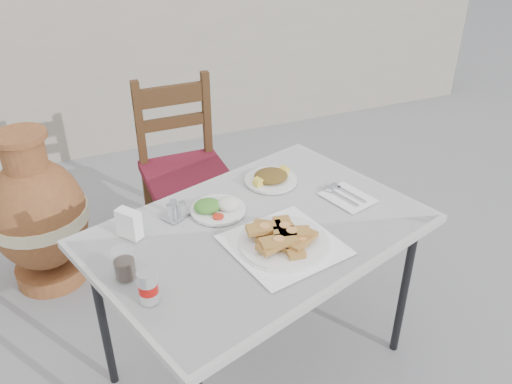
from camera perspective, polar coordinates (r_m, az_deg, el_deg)
name	(u,v)px	position (r m, az deg, el deg)	size (l,w,h in m)	color
cafe_table	(259,238)	(2.01, 0.32, -4.87)	(1.38, 1.14, 0.72)	black
pide_plate	(284,237)	(1.87, 2.96, -4.80)	(0.42, 0.42, 0.07)	white
salad_rice_plate	(217,207)	(2.06, -4.09, -1.57)	(0.21, 0.21, 0.05)	white
salad_chopped_plate	(271,178)	(2.25, 1.58, 1.53)	(0.22, 0.22, 0.05)	white
soda_can	(148,287)	(1.67, -11.30, -9.73)	(0.06, 0.06, 0.11)	silver
cola_glass	(125,265)	(1.78, -13.67, -7.50)	(0.07, 0.07, 0.11)	white
napkin_holder	(129,224)	(1.95, -13.21, -3.27)	(0.09, 0.10, 0.11)	white
condiment_caddy	(175,211)	(2.05, -8.49, -2.02)	(0.12, 0.11, 0.07)	silver
cutlery_napkin	(345,196)	(2.18, 9.30, -0.37)	(0.20, 0.23, 0.01)	white
chair	(184,169)	(2.86, -7.59, 2.42)	(0.42, 0.42, 0.95)	#341B0E
terracotta_urn	(39,216)	(2.85, -21.89, -2.33)	(0.48, 0.48, 0.83)	brown
back_wall	(118,68)	(4.11, -14.34, 12.57)	(6.00, 0.25, 1.20)	#9F9785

